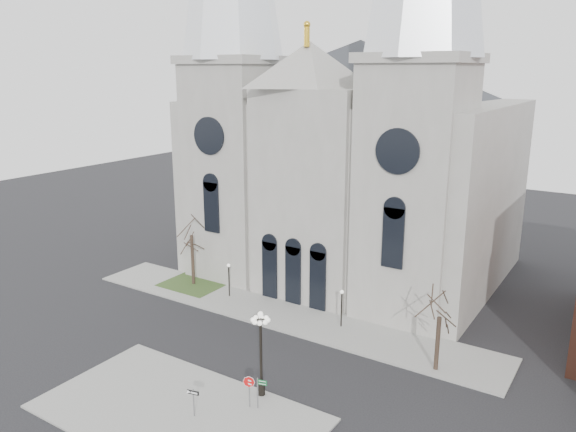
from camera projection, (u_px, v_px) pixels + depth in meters
The scene contains 13 objects.
ground at pixel (196, 367), 41.15m from camera, with size 160.00×160.00×0.00m, color black.
sidewalk_near at pixel (178, 413), 35.49m from camera, with size 18.00×10.00×0.14m, color gray.
sidewalk_far at pixel (279, 313), 50.07m from camera, with size 40.00×6.00×0.14m, color gray.
grass_patch at pixel (194, 284), 56.64m from camera, with size 6.00×5.00×0.18m, color #304C20.
cathedral at pixel (345, 97), 55.03m from camera, with size 33.00×26.66×54.00m.
tree_left at pixel (191, 232), 55.25m from camera, with size 3.20×3.20×7.50m.
tree_right at pixel (440, 314), 39.47m from camera, with size 3.20×3.20×6.00m.
ped_lamp_left at pixel (229, 274), 53.05m from camera, with size 0.32×0.32×3.26m.
ped_lamp_right at pixel (342, 302), 46.76m from camera, with size 0.32×0.32×3.26m.
stop_sign at pixel (249, 385), 35.67m from camera, with size 0.79×0.08×2.18m.
globe_lamp at pixel (261, 343), 36.45m from camera, with size 1.57×1.57×5.98m.
one_way_sign at pixel (193, 397), 34.74m from camera, with size 0.82×0.22×1.89m.
street_name_sign at pixel (259, 391), 35.56m from camera, with size 0.67×0.23×2.14m.
Camera 1 is at (25.75, -27.40, 21.17)m, focal length 35.00 mm.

